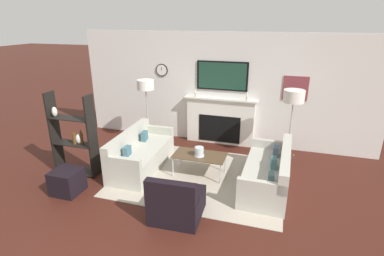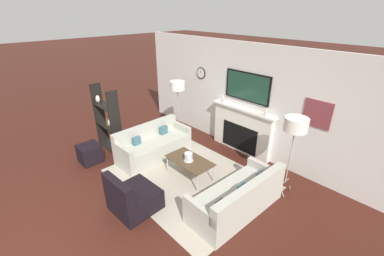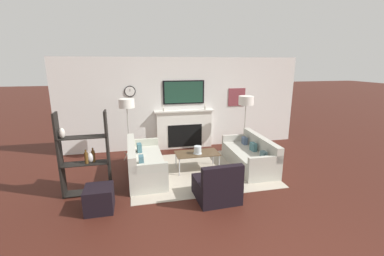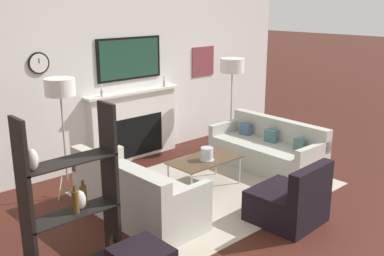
# 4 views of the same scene
# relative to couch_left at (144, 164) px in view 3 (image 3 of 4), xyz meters

# --- Properties ---
(fireplace_wall) EXTENTS (7.27, 0.28, 2.70)m
(fireplace_wall) POSITION_rel_couch_left_xyz_m (1.31, 1.91, 0.92)
(fireplace_wall) COLOR silver
(fireplace_wall) RESTS_ON ground_plane
(area_rug) EXTENTS (3.23, 2.53, 0.01)m
(area_rug) POSITION_rel_couch_left_xyz_m (1.30, 0.00, -0.29)
(area_rug) COLOR #ADA290
(area_rug) RESTS_ON ground_plane
(couch_left) EXTENTS (0.80, 1.84, 0.79)m
(couch_left) POSITION_rel_couch_left_xyz_m (0.00, 0.00, 0.00)
(couch_left) COLOR #B4B2A5
(couch_left) RESTS_ON ground_plane
(couch_right) EXTENTS (0.83, 1.88, 0.76)m
(couch_right) POSITION_rel_couch_left_xyz_m (2.62, -0.00, -0.02)
(couch_right) COLOR #B4B2A5
(couch_right) RESTS_ON ground_plane
(armchair) EXTENTS (0.80, 0.81, 0.78)m
(armchair) POSITION_rel_couch_left_xyz_m (1.30, -1.37, -0.04)
(armchair) COLOR black
(armchair) RESTS_ON ground_plane
(coffee_table) EXTENTS (1.04, 0.56, 0.44)m
(coffee_table) POSITION_rel_couch_left_xyz_m (1.27, 0.07, 0.11)
(coffee_table) COLOR #4C3823
(coffee_table) RESTS_ON ground_plane
(hurricane_candle) EXTENTS (0.20, 0.20, 0.18)m
(hurricane_candle) POSITION_rel_couch_left_xyz_m (1.27, 0.03, 0.22)
(hurricane_candle) COLOR silver
(hurricane_candle) RESTS_ON coffee_table
(floor_lamp_left) EXTENTS (0.39, 0.39, 1.66)m
(floor_lamp_left) POSITION_rel_couch_left_xyz_m (-0.33, 1.11, 1.22)
(floor_lamp_left) COLOR #9E998E
(floor_lamp_left) RESTS_ON ground_plane
(floor_lamp_right) EXTENTS (0.42, 0.42, 1.64)m
(floor_lamp_right) POSITION_rel_couch_left_xyz_m (2.94, 1.11, 1.19)
(floor_lamp_right) COLOR #9E998E
(floor_lamp_right) RESTS_ON ground_plane
(shelf_unit) EXTENTS (0.91, 0.28, 1.66)m
(shelf_unit) POSITION_rel_couch_left_xyz_m (-1.13, -0.57, 0.49)
(shelf_unit) COLOR black
(shelf_unit) RESTS_ON ground_plane
(ottoman) EXTENTS (0.48, 0.48, 0.44)m
(ottoman) POSITION_rel_couch_left_xyz_m (-0.84, -1.26, -0.07)
(ottoman) COLOR black
(ottoman) RESTS_ON ground_plane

